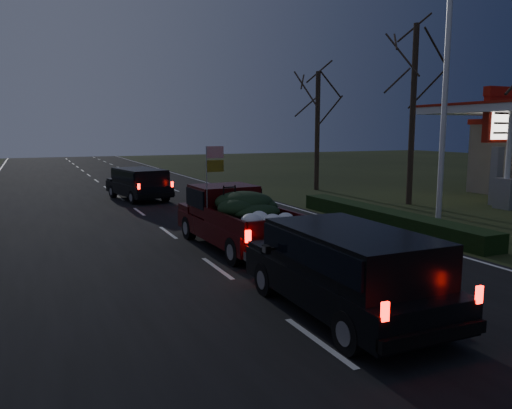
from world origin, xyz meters
name	(u,v)px	position (x,y,z in m)	size (l,w,h in m)	color
ground	(217,269)	(0.00, 0.00, 0.00)	(120.00, 120.00, 0.00)	black
road_asphalt	(217,269)	(0.00, 0.00, 0.01)	(14.00, 120.00, 0.02)	black
hedge_row	(384,218)	(7.80, 3.00, 0.30)	(1.00, 10.00, 0.60)	black
light_pole	(446,76)	(9.50, 2.00, 5.48)	(0.50, 0.90, 9.16)	silver
gas_price_pylon	(500,126)	(16.00, 4.99, 3.77)	(2.00, 0.41, 5.57)	gray
gas_canopy	(512,115)	(18.00, 6.00, 4.35)	(7.10, 6.10, 4.88)	silver
bare_tree_mid	(415,71)	(12.50, 7.00, 6.35)	(3.60, 3.60, 8.50)	black
bare_tree_far	(318,102)	(11.50, 14.00, 5.23)	(3.60, 3.60, 7.00)	black
pickup_truck	(236,214)	(1.35, 2.02, 1.04)	(2.22, 5.37, 2.78)	#3E080A
lead_suv	(139,181)	(0.81, 13.90, 0.99)	(2.68, 4.84, 1.32)	black
rear_suv	(347,263)	(1.13, -4.17, 1.06)	(2.27, 4.89, 1.40)	black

